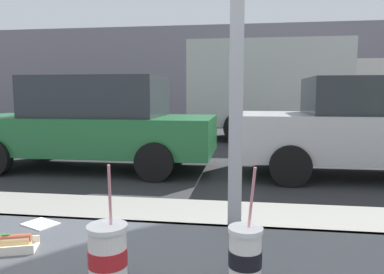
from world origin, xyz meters
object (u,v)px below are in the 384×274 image
Objects in this scene: parked_car_green at (94,123)px; parked_car_silver at (369,127)px; box_truck at (290,87)px; soda_cup_left at (108,256)px; soda_cup_right at (245,257)px.

parked_car_silver is at bearing -0.00° from parked_car_green.
box_truck reaches higher than parked_car_silver.
soda_cup_left is 0.07× the size of parked_car_silver.
box_truck is at bearing 81.10° from soda_cup_left.
parked_car_green is at bearing 113.35° from soda_cup_left.
parked_car_green is (-2.81, 5.69, -0.15)m from soda_cup_right.
parked_car_silver is 5.15m from box_truck.
parked_car_silver is at bearing -81.93° from box_truck.
box_truck is at bearing 98.07° from parked_car_silver.
soda_cup_right is at bearing -63.67° from parked_car_green.
box_truck reaches higher than parked_car_green.
soda_cup_left is 0.34m from soda_cup_right.
box_truck reaches higher than soda_cup_right.
soda_cup_right is 10.83m from box_truck.
soda_cup_right is 6.35m from parked_car_green.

